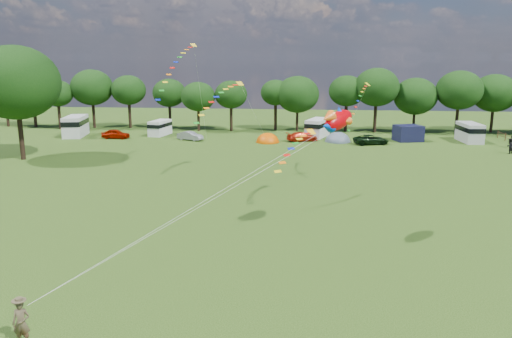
# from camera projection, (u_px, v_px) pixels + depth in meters

# --- Properties ---
(ground_plane) EXTENTS (180.00, 180.00, 0.00)m
(ground_plane) POSITION_uv_depth(u_px,v_px,m) (241.00, 266.00, 28.98)
(ground_plane) COLOR black
(ground_plane) RESTS_ON ground
(tree_line) EXTENTS (102.98, 10.98, 10.27)m
(tree_line) POSITION_uv_depth(u_px,v_px,m) (320.00, 92.00, 80.39)
(tree_line) COLOR black
(tree_line) RESTS_ON ground
(big_tree) EXTENTS (10.00, 10.00, 13.28)m
(big_tree) POSITION_uv_depth(u_px,v_px,m) (16.00, 83.00, 57.32)
(big_tree) COLOR black
(big_tree) RESTS_ON ground
(car_a) EXTENTS (4.28, 1.85, 1.40)m
(car_a) POSITION_uv_depth(u_px,v_px,m) (116.00, 134.00, 74.33)
(car_a) COLOR #8E1000
(car_a) RESTS_ON ground
(car_b) EXTENTS (3.88, 2.55, 1.28)m
(car_b) POSITION_uv_depth(u_px,v_px,m) (190.00, 136.00, 72.88)
(car_b) COLOR gray
(car_b) RESTS_ON ground
(car_c) EXTENTS (4.76, 3.35, 1.32)m
(car_c) POSITION_uv_depth(u_px,v_px,m) (302.00, 137.00, 72.03)
(car_c) COLOR #AE1F0C
(car_c) RESTS_ON ground
(car_d) EXTENTS (5.34, 3.43, 1.35)m
(car_d) POSITION_uv_depth(u_px,v_px,m) (371.00, 140.00, 69.38)
(car_d) COLOR black
(car_d) RESTS_ON ground
(campervan_a) EXTENTS (3.89, 6.70, 3.08)m
(campervan_a) POSITION_uv_depth(u_px,v_px,m) (76.00, 125.00, 76.50)
(campervan_a) COLOR silver
(campervan_a) RESTS_ON ground
(campervan_b) EXTENTS (2.73, 4.99, 2.32)m
(campervan_b) POSITION_uv_depth(u_px,v_px,m) (160.00, 127.00, 77.49)
(campervan_b) COLOR silver
(campervan_b) RESTS_ON ground
(campervan_c) EXTENTS (3.99, 6.06, 2.74)m
(campervan_c) POSITION_uv_depth(u_px,v_px,m) (317.00, 127.00, 75.82)
(campervan_c) COLOR silver
(campervan_c) RESTS_ON ground
(campervan_d) EXTENTS (2.72, 5.65, 2.70)m
(campervan_d) POSITION_uv_depth(u_px,v_px,m) (470.00, 132.00, 71.41)
(campervan_d) COLOR #B5B5B7
(campervan_d) RESTS_ON ground
(tent_orange) EXTENTS (3.37, 3.69, 2.63)m
(tent_orange) POSITION_uv_depth(u_px,v_px,m) (268.00, 142.00, 71.33)
(tent_orange) COLOR #DD5200
(tent_orange) RESTS_ON ground
(tent_greyblue) EXTENTS (3.72, 4.08, 2.77)m
(tent_greyblue) POSITION_uv_depth(u_px,v_px,m) (338.00, 142.00, 71.76)
(tent_greyblue) COLOR #4D5B69
(tent_greyblue) RESTS_ON ground
(awning_navy) EXTENTS (4.33, 3.88, 2.27)m
(awning_navy) POSITION_uv_depth(u_px,v_px,m) (408.00, 133.00, 72.20)
(awning_navy) COLOR black
(awning_navy) RESTS_ON ground
(kite_flyer) EXTENTS (0.79, 0.58, 2.01)m
(kite_flyer) POSITION_uv_depth(u_px,v_px,m) (21.00, 323.00, 20.81)
(kite_flyer) COLOR brown
(kite_flyer) RESTS_ON ground
(fish_kite) EXTENTS (2.66, 3.23, 1.79)m
(fish_kite) POSITION_uv_depth(u_px,v_px,m) (336.00, 120.00, 31.85)
(fish_kite) COLOR #B90005
(fish_kite) RESTS_ON ground
(streamer_kite_a) EXTENTS (3.36, 5.59, 5.77)m
(streamer_kite_a) POSITION_uv_depth(u_px,v_px,m) (179.00, 63.00, 52.29)
(streamer_kite_a) COLOR yellow
(streamer_kite_a) RESTS_ON ground
(streamer_kite_b) EXTENTS (4.36, 4.76, 3.83)m
(streamer_kite_b) POSITION_uv_depth(u_px,v_px,m) (222.00, 96.00, 49.06)
(streamer_kite_b) COLOR yellow
(streamer_kite_b) RESTS_ON ground
(streamer_kite_c) EXTENTS (3.28, 5.04, 2.84)m
(streamer_kite_c) POSITION_uv_depth(u_px,v_px,m) (298.00, 144.00, 40.87)
(streamer_kite_c) COLOR yellow
(streamer_kite_c) RESTS_ON ground
(walker_a) EXTENTS (1.10, 1.04, 1.94)m
(walker_a) POSITION_uv_depth(u_px,v_px,m) (509.00, 146.00, 62.62)
(walker_a) COLOR black
(walker_a) RESTS_ON ground
(streamer_kite_d) EXTENTS (2.52, 5.06, 4.26)m
(streamer_kite_d) POSITION_uv_depth(u_px,v_px,m) (360.00, 99.00, 48.17)
(streamer_kite_d) COLOR #D8DE10
(streamer_kite_d) RESTS_ON ground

